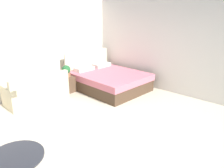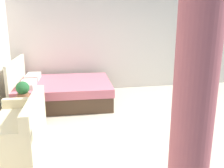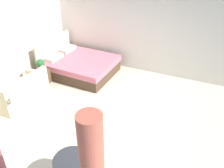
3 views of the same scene
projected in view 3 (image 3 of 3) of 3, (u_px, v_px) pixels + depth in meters
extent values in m
cube|color=beige|center=(109.00, 118.00, 6.35)|extent=(8.87, 9.62, 0.02)
cube|color=silver|center=(1.00, 47.00, 6.76)|extent=(8.87, 0.12, 2.80)
cube|color=silver|center=(146.00, 31.00, 7.88)|extent=(0.12, 6.62, 2.80)
cube|color=#473323|center=(81.00, 69.00, 8.28)|extent=(1.82, 2.21, 0.35)
cube|color=#C66675|center=(81.00, 62.00, 8.13)|extent=(1.87, 2.25, 0.19)
cube|color=beige|center=(54.00, 53.00, 8.49)|extent=(1.80, 0.13, 1.10)
cube|color=silver|center=(54.00, 57.00, 8.06)|extent=(0.64, 0.34, 0.12)
cube|color=silver|center=(68.00, 49.00, 8.64)|extent=(0.64, 0.34, 0.12)
cube|color=beige|center=(21.00, 94.00, 6.92)|extent=(1.61, 0.82, 0.42)
cube|color=beige|center=(26.00, 84.00, 6.59)|extent=(1.58, 0.21, 0.39)
cube|color=beige|center=(36.00, 74.00, 7.31)|extent=(0.17, 0.76, 0.17)
cube|color=brown|center=(45.00, 75.00, 7.78)|extent=(0.42, 0.40, 0.48)
cylinder|color=#935B3D|center=(41.00, 68.00, 7.54)|extent=(0.23, 0.23, 0.12)
sphere|color=#235B2D|center=(40.00, 63.00, 7.45)|extent=(0.26, 0.26, 0.26)
cylinder|color=#2D2D33|center=(71.00, 160.00, 4.28)|extent=(0.67, 0.67, 0.02)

